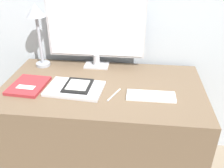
{
  "coord_description": "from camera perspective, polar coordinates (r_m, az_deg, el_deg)",
  "views": [
    {
      "loc": [
        0.2,
        -1.09,
        1.45
      ],
      "look_at": [
        0.07,
        0.1,
        0.78
      ],
      "focal_mm": 40.0,
      "sensor_mm": 36.0,
      "label": 1
    }
  ],
  "objects": [
    {
      "name": "monitor",
      "position": [
        1.63,
        -3.75,
        12.07
      ],
      "size": [
        0.64,
        0.11,
        0.45
      ],
      "color": "#B7B7BC",
      "rests_on": "desk"
    },
    {
      "name": "ereader",
      "position": [
        1.44,
        -7.8,
        -0.34
      ],
      "size": [
        0.16,
        0.18,
        0.01
      ],
      "color": "black",
      "rests_on": "laptop"
    },
    {
      "name": "laptop",
      "position": [
        1.44,
        -8.49,
        -1.04
      ],
      "size": [
        0.33,
        0.24,
        0.02
      ],
      "color": "#BCBCC1",
      "rests_on": "desk"
    },
    {
      "name": "desk",
      "position": [
        1.68,
        -1.96,
        -11.06
      ],
      "size": [
        1.19,
        0.67,
        0.72
      ],
      "color": "brown",
      "rests_on": "ground_plane"
    },
    {
      "name": "notebook",
      "position": [
        1.54,
        -18.56,
        -0.34
      ],
      "size": [
        0.21,
        0.24,
        0.02
      ],
      "color": "maroon",
      "rests_on": "desk"
    },
    {
      "name": "keyboard",
      "position": [
        1.38,
        8.89,
        -2.7
      ],
      "size": [
        0.27,
        0.1,
        0.01
      ],
      "color": "silver",
      "rests_on": "desk"
    },
    {
      "name": "pen",
      "position": [
        1.38,
        0.46,
        -2.47
      ],
      "size": [
        0.06,
        0.14,
        0.01
      ],
      "color": "silver",
      "rests_on": "desk"
    },
    {
      "name": "desk_lamp",
      "position": [
        1.69,
        -16.81,
        13.7
      ],
      "size": [
        0.12,
        0.12,
        0.41
      ],
      "color": "#999EA8",
      "rests_on": "desk"
    }
  ]
}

